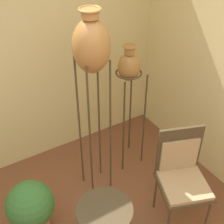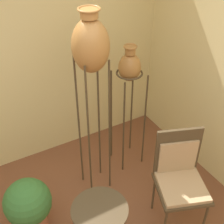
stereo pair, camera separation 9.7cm
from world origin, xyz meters
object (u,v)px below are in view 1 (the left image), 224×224
at_px(vase_stand_tall, 91,49).
at_px(potted_plant, 31,208).
at_px(vase_stand_medium, 129,71).
at_px(side_table, 105,223).
at_px(chair, 182,172).

bearing_deg(vase_stand_tall, potted_plant, -165.65).
height_order(vase_stand_medium, side_table, vase_stand_medium).
distance_m(chair, side_table, 0.89).
bearing_deg(side_table, chair, 1.52).
height_order(vase_stand_tall, side_table, vase_stand_tall).
xyz_separation_m(vase_stand_tall, chair, (0.51, -0.80, -1.09)).
bearing_deg(chair, side_table, -158.07).
height_order(vase_stand_tall, vase_stand_medium, vase_stand_tall).
bearing_deg(potted_plant, vase_stand_tall, 14.35).
distance_m(chair, potted_plant, 1.50).
distance_m(vase_stand_tall, vase_stand_medium, 0.71).
height_order(vase_stand_tall, chair, vase_stand_tall).
relative_size(vase_stand_tall, vase_stand_medium, 1.32).
xyz_separation_m(vase_stand_medium, chair, (-0.02, -0.98, -0.65)).
bearing_deg(side_table, vase_stand_tall, 65.85).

